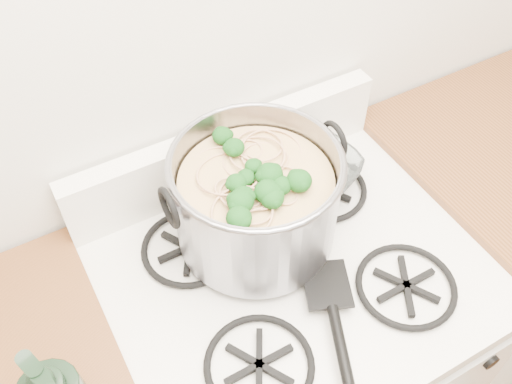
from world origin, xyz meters
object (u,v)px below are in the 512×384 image
Objects in this scene: gas_range at (286,366)px; glass_bowl at (297,176)px; spatula at (327,283)px; stock_pot at (256,201)px.

gas_range is 8.88× the size of glass_bowl.
glass_bowl is at bearing 93.49° from spatula.
gas_range is 2.50× the size of stock_pot.
spatula is (0.06, -0.18, -0.09)m from stock_pot.
spatula is 0.29m from glass_bowl.
gas_range is at bearing -74.18° from stock_pot.
stock_pot is 0.21m from spatula.
stock_pot is 3.55× the size of glass_bowl.
glass_bowl reaches higher than gas_range.
spatula is at bearing -70.96° from gas_range.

